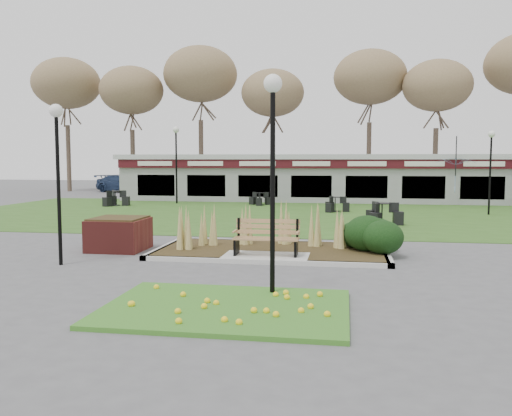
% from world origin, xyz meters
% --- Properties ---
extents(ground, '(100.00, 100.00, 0.00)m').
position_xyz_m(ground, '(0.00, 0.00, 0.00)').
color(ground, '#515154').
rests_on(ground, ground).
extents(lawn, '(34.00, 16.00, 0.02)m').
position_xyz_m(lawn, '(0.00, 12.00, 0.01)').
color(lawn, '#2E551B').
rests_on(lawn, ground).
extents(flower_bed, '(4.20, 3.00, 0.16)m').
position_xyz_m(flower_bed, '(0.00, -4.60, 0.07)').
color(flower_bed, '#377521').
rests_on(flower_bed, ground).
extents(planting_bed, '(6.75, 3.40, 1.27)m').
position_xyz_m(planting_bed, '(1.27, 1.35, 0.37)').
color(planting_bed, '#2E2112').
rests_on(planting_bed, ground).
extents(park_bench, '(1.70, 0.66, 0.93)m').
position_xyz_m(park_bench, '(0.00, 0.25, 0.59)').
color(park_bench, '#9C6946').
rests_on(park_bench, ground).
extents(brick_planter, '(1.50, 1.50, 0.95)m').
position_xyz_m(brick_planter, '(-4.40, 1.00, 0.48)').
color(brick_planter, maroon).
rests_on(brick_planter, ground).
extents(food_pavilion, '(24.60, 3.40, 2.90)m').
position_xyz_m(food_pavilion, '(0.00, 19.96, 1.48)').
color(food_pavilion, gray).
rests_on(food_pavilion, ground).
extents(tree_backdrop, '(47.24, 5.24, 10.36)m').
position_xyz_m(tree_backdrop, '(0.00, 28.00, 8.36)').
color(tree_backdrop, '#47382B').
rests_on(tree_backdrop, ground).
extents(lamp_post_near_left, '(0.33, 0.33, 3.94)m').
position_xyz_m(lamp_post_near_left, '(-4.92, -1.31, 2.87)').
color(lamp_post_near_left, black).
rests_on(lamp_post_near_left, ground).
extents(lamp_post_near_right, '(0.35, 0.35, 4.17)m').
position_xyz_m(lamp_post_near_right, '(0.66, -3.50, 3.04)').
color(lamp_post_near_right, black).
rests_on(lamp_post_near_right, ground).
extents(lamp_post_mid_right, '(0.33, 0.33, 3.93)m').
position_xyz_m(lamp_post_mid_right, '(8.64, 13.12, 2.87)').
color(lamp_post_mid_right, black).
rests_on(lamp_post_mid_right, ground).
extents(lamp_post_far_left, '(0.37, 0.37, 4.50)m').
position_xyz_m(lamp_post_far_left, '(-7.79, 17.00, 3.28)').
color(lamp_post_far_left, black).
rests_on(lamp_post_far_left, ground).
extents(bistro_set_a, '(1.44, 1.54, 0.83)m').
position_xyz_m(bistro_set_a, '(-10.71, 14.94, 0.30)').
color(bistro_set_a, black).
rests_on(bistro_set_a, ground).
extents(bistro_set_b, '(1.44, 1.62, 0.86)m').
position_xyz_m(bistro_set_b, '(3.44, 8.29, 0.31)').
color(bistro_set_b, black).
rests_on(bistro_set_b, ground).
extents(bistro_set_c, '(1.32, 1.17, 0.70)m').
position_xyz_m(bistro_set_c, '(-2.78, 16.67, 0.25)').
color(bistro_set_c, black).
rests_on(bistro_set_c, ground).
extents(bistro_set_d, '(1.21, 1.37, 0.73)m').
position_xyz_m(bistro_set_d, '(1.51, 13.45, 0.26)').
color(bistro_set_d, black).
rests_on(bistro_set_d, ground).
extents(patio_umbrella, '(2.40, 2.44, 2.78)m').
position_xyz_m(patio_umbrella, '(8.00, 17.84, 1.76)').
color(patio_umbrella, black).
rests_on(patio_umbrella, ground).
extents(car_silver, '(4.88, 2.79, 1.57)m').
position_xyz_m(car_silver, '(-12.80, 27.00, 0.78)').
color(car_silver, silver).
rests_on(car_silver, ground).
extents(car_black, '(5.01, 3.03, 1.56)m').
position_xyz_m(car_black, '(-10.36, 21.27, 0.78)').
color(car_black, black).
rests_on(car_black, ground).
extents(car_blue, '(5.13, 3.57, 1.38)m').
position_xyz_m(car_blue, '(-15.43, 27.00, 0.69)').
color(car_blue, navy).
rests_on(car_blue, ground).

